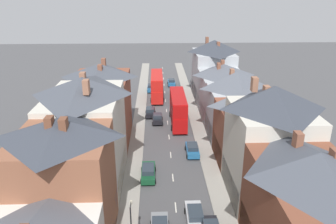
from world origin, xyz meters
TOP-DOWN VIEW (x-y plane):
  - pavement_left at (-5.10, 38.00)m, footprint 2.20×104.00m
  - pavement_right at (5.10, 38.00)m, footprint 2.20×104.00m
  - centre_line_dashes at (0.00, 36.00)m, footprint 0.14×97.80m
  - terrace_row_left at (-10.19, 15.05)m, footprint 8.00×52.02m
  - terrace_row_right at (10.18, 25.06)m, footprint 8.00×72.56m
  - double_decker_bus_lead at (-1.81, 55.91)m, footprint 2.74×10.80m
  - double_decker_bus_mid_street at (1.79, 41.52)m, footprint 2.74×10.80m
  - car_near_blue at (-3.10, 24.16)m, footprint 1.90×4.59m
  - car_near_silver at (-1.80, 42.04)m, footprint 1.90×3.84m
  - car_parked_left_a at (-3.10, 60.79)m, footprint 1.90×4.00m
  - car_parked_right_a at (3.10, 30.05)m, footprint 1.90×4.13m
  - car_mid_black at (1.80, 15.50)m, footprint 1.90×4.45m
  - car_parked_left_b at (1.80, 65.42)m, footprint 1.90×4.05m
  - car_far_grey at (-3.10, 45.24)m, footprint 1.90×3.92m

SIDE VIEW (x-z plane):
  - centre_line_dashes at x=0.00m, z-range 0.00..0.01m
  - pavement_left at x=-5.10m, z-range 0.00..0.14m
  - pavement_right at x=5.10m, z-range 0.00..0.14m
  - car_mid_black at x=1.80m, z-range 0.01..1.63m
  - car_near_blue at x=-3.10m, z-range 0.01..1.63m
  - car_parked_left_b at x=1.80m, z-range 0.01..1.63m
  - car_parked_right_a at x=3.10m, z-range 0.01..1.64m
  - car_near_silver at x=-1.80m, z-range 0.00..1.66m
  - car_far_grey at x=-3.10m, z-range 0.00..1.67m
  - car_parked_left_a at x=-3.10m, z-range 0.00..1.71m
  - double_decker_bus_lead at x=-1.81m, z-range 0.17..5.47m
  - double_decker_bus_mid_street at x=1.79m, z-range 0.17..5.47m
  - terrace_row_right at x=10.18m, z-range -1.06..12.42m
  - terrace_row_left at x=-10.19m, z-range -0.75..13.06m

